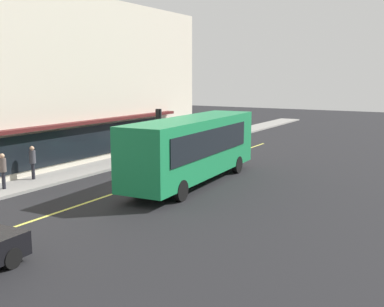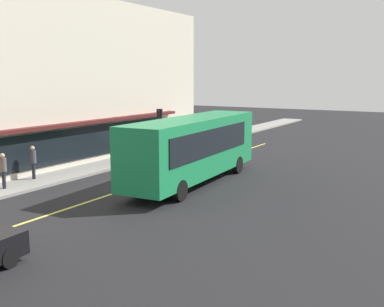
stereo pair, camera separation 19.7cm
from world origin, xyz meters
The scene contains 10 objects.
ground centered at (0.00, 0.00, 0.00)m, with size 120.00×120.00×0.00m, color black.
sidewalk centered at (0.00, 4.96, 0.07)m, with size 80.00×2.44×0.15m, color gray.
lane_centre_stripe centered at (0.00, 0.00, 0.00)m, with size 36.00×0.16×0.01m, color #D8D14C.
storefront_building centered at (3.39, 11.05, 5.34)m, with size 26.27×10.35×10.69m.
bus centered at (2.24, -2.21, 1.99)m, with size 11.25×3.12×3.50m.
traffic_light centered at (8.65, 4.35, 2.53)m, with size 0.30×0.52×3.20m.
car_teal centered at (6.05, 2.64, 0.74)m, with size 4.36×1.97×1.52m.
pedestrian_mid_block centered at (9.14, 5.74, 1.28)m, with size 0.34×0.34×1.87m.
pedestrian_near_storefront centered at (-1.90, 5.42, 1.25)m, with size 0.34×0.34×1.81m.
pedestrian_by_curb centered at (-4.16, 4.94, 1.22)m, with size 0.34×0.34×1.77m.
Camera 1 is at (-18.80, -14.34, 5.66)m, focal length 43.39 mm.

